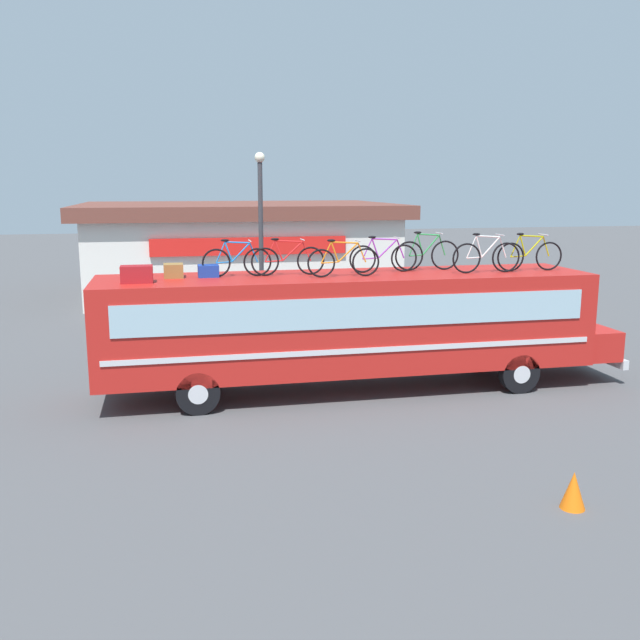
{
  "coord_description": "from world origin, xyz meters",
  "views": [
    {
      "loc": [
        -4.19,
        -16.18,
        4.98
      ],
      "look_at": [
        -0.67,
        0.0,
        1.77
      ],
      "focal_mm": 39.42,
      "sensor_mm": 36.0,
      "label": 1
    }
  ],
  "objects": [
    {
      "name": "ground_plane",
      "position": [
        0.0,
        0.0,
        0.0
      ],
      "size": [
        120.0,
        120.0,
        0.0
      ],
      "primitive_type": "plane",
      "color": "#4C4C4F"
    },
    {
      "name": "bus",
      "position": [
        0.16,
        0.0,
        1.69
      ],
      "size": [
        12.89,
        2.62,
        2.85
      ],
      "color": "red",
      "rests_on": "ground"
    },
    {
      "name": "luggage_bag_1",
      "position": [
        -4.87,
        -0.36,
        3.04
      ],
      "size": [
        0.69,
        0.44,
        0.38
      ],
      "primitive_type": "cube",
      "color": "maroon",
      "rests_on": "bus"
    },
    {
      "name": "luggage_bag_2",
      "position": [
        -4.08,
        0.36,
        3.01
      ],
      "size": [
        0.44,
        0.49,
        0.32
      ],
      "primitive_type": "cube",
      "color": "olive",
      "rests_on": "bus"
    },
    {
      "name": "luggage_bag_3",
      "position": [
        -3.28,
        0.3,
        2.99
      ],
      "size": [
        0.48,
        0.4,
        0.28
      ],
      "primitive_type": "cube",
      "color": "#193899",
      "rests_on": "bus"
    },
    {
      "name": "rooftop_bicycle_1",
      "position": [
        -2.62,
        0.2,
        3.22
      ],
      "size": [
        1.63,
        0.44,
        0.89
      ],
      "color": "black",
      "rests_on": "bus"
    },
    {
      "name": "rooftop_bicycle_2",
      "position": [
        -1.42,
        0.19,
        3.22
      ],
      "size": [
        1.77,
        0.44,
        0.89
      ],
      "color": "black",
      "rests_on": "bus"
    },
    {
      "name": "rooftop_bicycle_3",
      "position": [
        -0.19,
        -0.36,
        3.22
      ],
      "size": [
        1.74,
        0.44,
        0.89
      ],
      "color": "black",
      "rests_on": "bus"
    },
    {
      "name": "rooftop_bicycle_4",
      "position": [
        0.98,
        0.29,
        3.22
      ],
      "size": [
        1.73,
        0.44,
        0.9
      ],
      "color": "black",
      "rests_on": "bus"
    },
    {
      "name": "rooftop_bicycle_5",
      "position": [
        2.17,
        0.44,
        3.25
      ],
      "size": [
        1.69,
        0.44,
        0.98
      ],
      "color": "black",
      "rests_on": "bus"
    },
    {
      "name": "rooftop_bicycle_6",
      "position": [
        3.4,
        -0.36,
        3.25
      ],
      "size": [
        1.77,
        0.44,
        0.97
      ],
      "color": "black",
      "rests_on": "bus"
    },
    {
      "name": "rooftop_bicycle_7",
      "position": [
        4.62,
        -0.23,
        3.25
      ],
      "size": [
        1.76,
        0.44,
        0.95
      ],
      "color": "black",
      "rests_on": "bus"
    },
    {
      "name": "roadside_building",
      "position": [
        -0.95,
        16.87,
        2.1
      ],
      "size": [
        14.21,
        10.24,
        4.11
      ],
      "color": "silver",
      "rests_on": "ground"
    },
    {
      "name": "traffic_cone",
      "position": [
        1.84,
        -7.03,
        0.3
      ],
      "size": [
        0.39,
        0.39,
        0.6
      ],
      "primitive_type": "cone",
      "color": "orange",
      "rests_on": "ground"
    },
    {
      "name": "street_lamp",
      "position": [
        -1.44,
        4.82,
        3.42
      ],
      "size": [
        0.3,
        0.3,
        5.91
      ],
      "color": "#38383D",
      "rests_on": "ground"
    }
  ]
}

